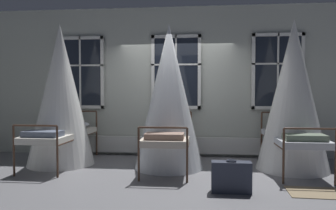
% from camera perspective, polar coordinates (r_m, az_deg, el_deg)
% --- Properties ---
extents(ground, '(17.69, 17.69, 0.00)m').
position_cam_1_polar(ground, '(6.35, 0.66, -10.72)').
color(ground, slate).
extents(back_wall_with_windows, '(9.85, 0.10, 3.32)m').
position_cam_1_polar(back_wall_with_windows, '(7.34, 1.48, 4.09)').
color(back_wall_with_windows, '#B2B7AD').
rests_on(back_wall_with_windows, ground).
extents(window_bank, '(5.48, 0.10, 2.62)m').
position_cam_1_polar(window_bank, '(7.22, 1.40, -0.72)').
color(window_bank, black).
rests_on(window_bank, ground).
extents(cot_first, '(1.29, 2.00, 2.76)m').
position_cam_1_polar(cot_first, '(6.73, -18.31, 1.44)').
color(cot_first, '#4C3323').
rests_on(cot_first, ground).
extents(cot_second, '(1.29, 1.99, 2.70)m').
position_cam_1_polar(cot_second, '(6.09, 0.15, 1.19)').
color(cot_second, '#4C3323').
rests_on(cot_second, ground).
extents(cot_third, '(1.29, 1.99, 2.76)m').
position_cam_1_polar(cot_third, '(6.36, 21.06, 1.38)').
color(cot_third, '#4C3323').
rests_on(cot_third, ground).
extents(rug_third, '(0.82, 0.59, 0.01)m').
position_cam_1_polar(rug_third, '(5.20, 24.64, -13.79)').
color(rug_third, '#8E7A5B').
rests_on(rug_third, ground).
extents(suitcase_dark, '(0.56, 0.21, 0.47)m').
position_cam_1_polar(suitcase_dark, '(4.81, 11.02, -12.26)').
color(suitcase_dark, '#2D3342').
rests_on(suitcase_dark, ground).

